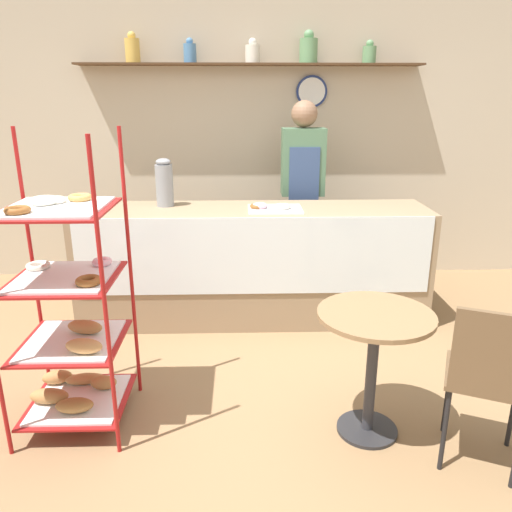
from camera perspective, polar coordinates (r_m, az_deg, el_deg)
name	(u,v)px	position (r m, az deg, el deg)	size (l,w,h in m)	color
ground_plane	(258,400)	(3.19, 0.23, -16.17)	(14.00, 14.00, 0.00)	olive
back_wall	(250,140)	(5.03, -0.64, 13.10)	(10.00, 0.30, 2.70)	beige
display_counter	(253,264)	(4.09, -0.32, -0.90)	(2.79, 0.64, 0.93)	#937A5B
pastry_rack	(69,318)	(2.90, -20.56, -6.61)	(0.58, 0.59, 1.63)	#A51919
person_worker	(302,189)	(4.57, 5.31, 7.60)	(0.38, 0.24, 1.75)	#282833
cafe_table	(374,345)	(2.74, 13.29, -9.88)	(0.61, 0.61, 0.72)	#262628
cafe_chair	(490,372)	(2.65, 25.13, -11.90)	(0.50, 0.50, 0.88)	black
coffee_carafe	(164,183)	(4.08, -10.43, 8.21)	(0.14, 0.14, 0.38)	gray
donut_tray_counter	(271,208)	(3.91, 1.78, 5.54)	(0.42, 0.33, 0.05)	silver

